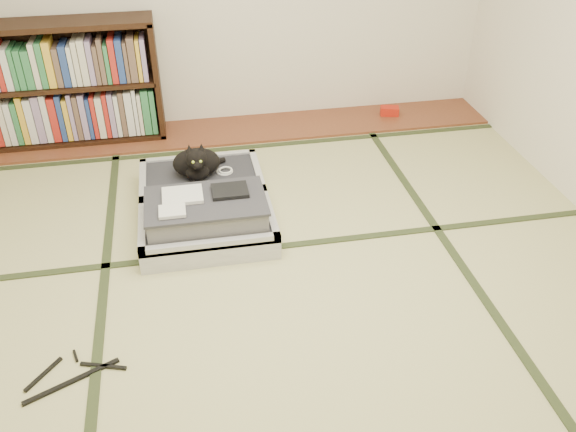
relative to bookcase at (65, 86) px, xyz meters
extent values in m
plane|color=#C6BD84|center=(1.31, -2.07, -0.45)|extent=(4.50, 4.50, 0.00)
cube|color=brown|center=(1.31, -0.07, -0.44)|extent=(4.00, 0.50, 0.02)
cube|color=#B61C0E|center=(2.55, -0.04, -0.40)|extent=(0.17, 0.12, 0.07)
cube|color=#2D381E|center=(0.31, -2.07, -0.45)|extent=(0.05, 4.50, 0.01)
cube|color=#2D381E|center=(2.31, -2.07, -0.45)|extent=(0.05, 4.50, 0.01)
cube|color=#2D381E|center=(1.31, -1.67, -0.45)|extent=(4.00, 0.05, 0.01)
cube|color=#2D381E|center=(1.31, -0.37, -0.45)|extent=(4.00, 0.05, 0.01)
cube|color=black|center=(0.67, 0.00, 0.02)|extent=(0.04, 0.32, 0.89)
cube|color=black|center=(0.00, 0.00, -0.42)|extent=(1.39, 0.32, 0.04)
cube|color=black|center=(0.00, 0.00, 0.46)|extent=(1.39, 0.32, 0.04)
cube|color=black|center=(0.00, 0.00, 0.02)|extent=(1.33, 0.32, 0.03)
cube|color=black|center=(0.00, 0.15, 0.02)|extent=(1.39, 0.02, 0.89)
cube|color=gray|center=(0.00, -0.02, -0.20)|extent=(1.25, 0.22, 0.38)
cube|color=gray|center=(0.00, -0.02, 0.21)|extent=(1.25, 0.22, 0.34)
cube|color=silver|center=(0.91, -1.52, -0.38)|extent=(0.80, 0.53, 0.14)
cube|color=#28292F|center=(0.91, -1.52, -0.35)|extent=(0.71, 0.45, 0.10)
cube|color=silver|center=(0.91, -1.77, -0.31)|extent=(0.80, 0.04, 0.05)
cube|color=silver|center=(0.91, -1.28, -0.31)|extent=(0.80, 0.04, 0.05)
cube|color=silver|center=(0.54, -1.52, -0.31)|extent=(0.04, 0.53, 0.05)
cube|color=silver|center=(1.29, -1.52, -0.31)|extent=(0.04, 0.53, 0.05)
cube|color=silver|center=(0.91, -0.99, -0.38)|extent=(0.80, 0.53, 0.14)
cube|color=#28292F|center=(0.91, -0.99, -0.35)|extent=(0.71, 0.45, 0.10)
cube|color=silver|center=(0.91, -1.24, -0.31)|extent=(0.80, 0.04, 0.05)
cube|color=silver|center=(0.91, -0.75, -0.31)|extent=(0.80, 0.04, 0.05)
cube|color=silver|center=(0.54, -0.99, -0.31)|extent=(0.04, 0.53, 0.05)
cube|color=silver|center=(1.29, -0.99, -0.31)|extent=(0.04, 0.53, 0.05)
cylinder|color=black|center=(0.91, -1.26, -0.30)|extent=(0.72, 0.03, 0.03)
cube|color=gray|center=(0.91, -1.52, -0.25)|extent=(0.68, 0.41, 0.14)
cube|color=#323138|center=(0.91, -1.52, -0.17)|extent=(0.70, 0.44, 0.02)
cube|color=silver|center=(0.79, -1.47, -0.15)|extent=(0.23, 0.19, 0.02)
cube|color=black|center=(1.06, -1.47, -0.15)|extent=(0.21, 0.17, 0.02)
cube|color=silver|center=(0.72, -1.63, -0.15)|extent=(0.15, 0.13, 0.02)
cube|color=white|center=(0.68, -1.78, -0.38)|extent=(0.06, 0.01, 0.04)
cube|color=white|center=(0.81, -1.78, -0.39)|extent=(0.05, 0.01, 0.04)
cube|color=orange|center=(1.18, -1.78, -0.38)|extent=(0.05, 0.01, 0.04)
cube|color=#197F33|center=(1.11, -1.78, -0.35)|extent=(0.04, 0.01, 0.03)
ellipsoid|color=black|center=(0.89, -0.99, -0.20)|extent=(0.31, 0.20, 0.19)
ellipsoid|color=black|center=(0.89, -1.08, -0.22)|extent=(0.15, 0.11, 0.11)
ellipsoid|color=black|center=(0.89, -1.11, -0.11)|extent=(0.13, 0.12, 0.13)
sphere|color=black|center=(0.89, -1.17, -0.13)|extent=(0.06, 0.06, 0.06)
cone|color=black|center=(0.85, -1.09, -0.04)|extent=(0.05, 0.06, 0.06)
cone|color=black|center=(0.93, -1.09, -0.04)|extent=(0.05, 0.06, 0.06)
sphere|color=#A5BF33|center=(0.87, -1.17, -0.10)|extent=(0.02, 0.02, 0.02)
sphere|color=#A5BF33|center=(0.92, -1.17, -0.10)|extent=(0.02, 0.02, 0.02)
cylinder|color=black|center=(1.00, -0.89, -0.27)|extent=(0.19, 0.11, 0.03)
torus|color=white|center=(1.07, -0.99, -0.29)|extent=(0.11, 0.11, 0.01)
torus|color=white|center=(1.08, -0.99, -0.28)|extent=(0.09, 0.09, 0.01)
cube|color=black|center=(0.21, -2.51, -0.44)|extent=(0.42, 0.21, 0.01)
cube|color=black|center=(0.08, -2.44, -0.44)|extent=(0.15, 0.19, 0.01)
cube|color=black|center=(0.35, -2.44, -0.44)|extent=(0.22, 0.09, 0.01)
cylinder|color=black|center=(0.21, -2.35, -0.44)|extent=(0.04, 0.08, 0.01)
camera|label=1|loc=(0.83, -4.53, 1.73)|focal=38.00mm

